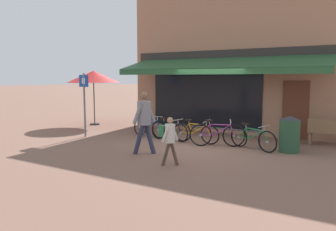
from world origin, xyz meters
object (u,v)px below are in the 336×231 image
object	(u,v)px
pedestrian_adult	(144,117)
parking_sign	(84,98)
bicycle_orange	(196,133)
cafe_parasol	(93,77)
bicycle_green	(252,138)
litter_bin	(289,134)
bicycle_black	(169,130)
park_bench	(335,132)
pedestrian_child	(169,135)
bicycle_purple	(217,135)
bicycle_blue	(149,127)

from	to	relation	value
pedestrian_adult	parking_sign	size ratio (longest dim) A/B	0.77
bicycle_orange	cafe_parasol	world-z (taller)	cafe_parasol
bicycle_orange	bicycle_green	bearing A→B (deg)	-0.91
litter_bin	parking_sign	size ratio (longest dim) A/B	0.46
bicycle_black	litter_bin	bearing A→B (deg)	15.25
bicycle_black	park_bench	xyz separation A→B (m)	(5.12, 1.75, 0.11)
park_bench	parking_sign	bearing A→B (deg)	-162.68
bicycle_orange	litter_bin	bearing A→B (deg)	3.83
bicycle_black	park_bench	bearing A→B (deg)	31.34
bicycle_orange	parking_sign	world-z (taller)	parking_sign
parking_sign	pedestrian_adult	bearing A→B (deg)	-18.22
cafe_parasol	pedestrian_child	bearing A→B (deg)	-33.40
parking_sign	park_bench	bearing A→B (deg)	18.77
litter_bin	bicycle_green	bearing A→B (deg)	-167.20
bicycle_black	bicycle_purple	world-z (taller)	bicycle_purple
bicycle_black	pedestrian_child	distance (m)	3.37
parking_sign	park_bench	size ratio (longest dim) A/B	1.47
bicycle_black	bicycle_orange	distance (m)	1.05
pedestrian_child	bicycle_purple	bearing A→B (deg)	75.06
bicycle_orange	park_bench	size ratio (longest dim) A/B	1.05
bicycle_blue	pedestrian_child	distance (m)	4.02
bicycle_purple	park_bench	world-z (taller)	park_bench
bicycle_black	bicycle_orange	bearing A→B (deg)	11.59
pedestrian_adult	pedestrian_child	size ratio (longest dim) A/B	1.46
bicycle_black	pedestrian_child	world-z (taller)	pedestrian_child
bicycle_green	pedestrian_child	bearing A→B (deg)	-92.79
bicycle_black	bicycle_purple	xyz separation A→B (m)	(1.88, -0.15, 0.04)
bicycle_blue	bicycle_orange	xyz separation A→B (m)	(1.99, -0.15, -0.01)
bicycle_blue	bicycle_green	xyz separation A→B (m)	(3.93, -0.17, -0.01)
bicycle_orange	pedestrian_child	distance (m)	2.97
pedestrian_adult	cafe_parasol	bearing A→B (deg)	134.10
bicycle_purple	park_bench	xyz separation A→B (m)	(3.25, 1.90, 0.07)
pedestrian_child	litter_bin	xyz separation A→B (m)	(2.33, 3.08, -0.22)
litter_bin	cafe_parasol	bearing A→B (deg)	171.70
pedestrian_adult	cafe_parasol	world-z (taller)	cafe_parasol
bicycle_green	litter_bin	size ratio (longest dim) A/B	1.51
bicycle_black	bicycle_green	world-z (taller)	bicycle_green
bicycle_blue	bicycle_purple	size ratio (longest dim) A/B	1.00
bicycle_blue	bicycle_black	world-z (taller)	bicycle_blue
pedestrian_child	pedestrian_adult	bearing A→B (deg)	139.24
bicycle_blue	pedestrian_adult	distance (m)	2.79
pedestrian_adult	park_bench	world-z (taller)	pedestrian_adult
pedestrian_adult	litter_bin	world-z (taller)	pedestrian_adult
bicycle_orange	pedestrian_child	bearing A→B (deg)	-77.55
park_bench	pedestrian_child	bearing A→B (deg)	-127.95
bicycle_black	litter_bin	xyz separation A→B (m)	(4.02, 0.20, 0.19)
bicycle_blue	park_bench	xyz separation A→B (m)	(6.06, 1.62, 0.10)
bicycle_orange	bicycle_purple	bearing A→B (deg)	-9.41
bicycle_orange	litter_bin	distance (m)	2.99
litter_bin	park_bench	xyz separation A→B (m)	(1.10, 1.56, -0.08)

